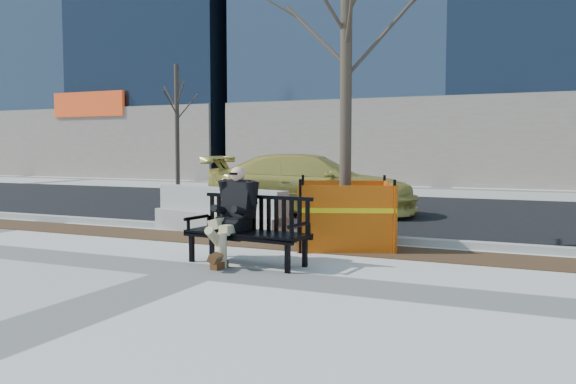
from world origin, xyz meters
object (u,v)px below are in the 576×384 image
at_px(tree_fence, 345,246).
at_px(jersey_barrier_left, 220,234).
at_px(seated_man, 234,262).
at_px(sedan, 312,215).
at_px(bench, 247,264).

relative_size(tree_fence, jersey_barrier_left, 1.86).
bearing_deg(seated_man, sedan, 107.24).
bearing_deg(sedan, jersey_barrier_left, 161.86).
relative_size(bench, tree_fence, 0.32).
bearing_deg(bench, seated_man, 168.96).
bearing_deg(jersey_barrier_left, seated_man, -40.79).
xyz_separation_m(bench, tree_fence, (0.80, 2.16, 0.00)).
bearing_deg(sedan, seated_man, 179.61).
distance_m(seated_man, tree_fence, 2.33).
height_order(tree_fence, jersey_barrier_left, tree_fence).
height_order(bench, sedan, sedan).
relative_size(seated_man, jersey_barrier_left, 0.44).
xyz_separation_m(sedan, jersey_barrier_left, (-0.42, -3.89, 0.00)).
height_order(tree_fence, sedan, tree_fence).
xyz_separation_m(seated_man, sedan, (-1.31, 6.39, 0.00)).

